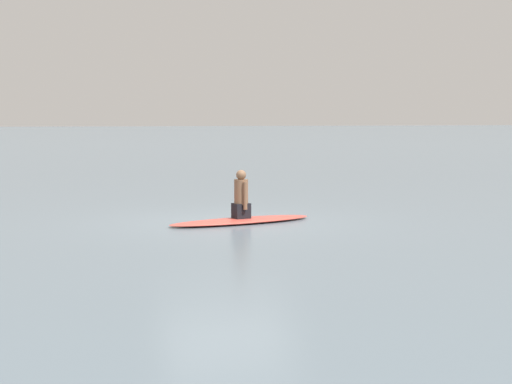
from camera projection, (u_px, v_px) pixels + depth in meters
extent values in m
plane|color=slate|center=(228.00, 222.00, 14.91)|extent=(400.00, 400.00, 0.00)
ellipsoid|color=#D84C3F|center=(241.00, 221.00, 14.83)|extent=(1.29, 3.02, 0.09)
cube|color=black|center=(241.00, 211.00, 14.81)|extent=(0.30, 0.34, 0.28)
cylinder|color=brown|center=(241.00, 192.00, 14.78)|extent=(0.31, 0.31, 0.47)
sphere|color=brown|center=(241.00, 175.00, 14.75)|extent=(0.19, 0.19, 0.19)
cylinder|color=brown|center=(237.00, 194.00, 14.92)|extent=(0.09, 0.09, 0.51)
cylinder|color=brown|center=(245.00, 196.00, 14.65)|extent=(0.09, 0.09, 0.51)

